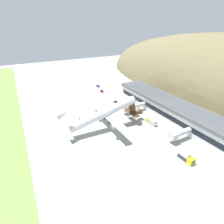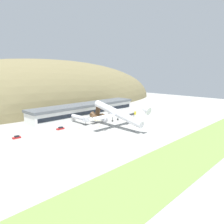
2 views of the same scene
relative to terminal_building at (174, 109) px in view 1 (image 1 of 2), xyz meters
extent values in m
plane|color=#9E9E99|center=(-14.93, -40.82, -5.50)|extent=(387.68, 387.68, 0.00)
cube|color=white|center=(0.00, 0.02, -0.65)|extent=(87.48, 14.43, 9.69)
cube|color=#565B60|center=(0.00, 0.02, 3.32)|extent=(88.68, 15.63, 1.74)
cube|color=black|center=(0.00, -7.25, -1.14)|extent=(83.98, 0.16, 2.71)
cylinder|color=silver|center=(-16.95, -14.34, -1.50)|extent=(2.60, 14.29, 2.60)
cube|color=silver|center=(-16.95, -21.49, -1.50)|extent=(3.38, 2.86, 2.86)
cylinder|color=slate|center=(-16.95, -20.99, -3.50)|extent=(0.36, 0.36, 4.00)
cylinder|color=silver|center=(17.46, -12.64, -1.50)|extent=(2.60, 10.89, 2.60)
cube|color=silver|center=(17.46, -18.08, -1.50)|extent=(3.38, 2.86, 2.86)
cylinder|color=slate|center=(17.46, -17.58, -3.50)|extent=(0.36, 0.36, 4.00)
cylinder|color=silver|center=(-8.32, -40.12, 3.59)|extent=(4.20, 36.40, 12.06)
cone|color=silver|center=(-8.32, -60.12, 8.07)|extent=(4.12, 5.41, 5.03)
cone|color=#4C331E|center=(-8.32, -19.71, -0.98)|extent=(4.12, 6.23, 5.22)
cube|color=#4C331E|center=(-8.32, -23.00, 3.47)|extent=(0.50, 5.32, 8.08)
cube|color=#4C331E|center=(-8.32, -22.79, -0.29)|extent=(10.93, 2.95, 1.00)
cube|color=silver|center=(-8.32, -38.35, 2.46)|extent=(32.25, 3.61, 1.23)
cylinder|color=#9E9EA3|center=(-18.00, -38.87, 1.02)|extent=(2.30, 4.02, 3.03)
cylinder|color=#9E9EA3|center=(1.36, -38.87, 1.02)|extent=(2.30, 4.02, 3.03)
cylinder|color=#2D2D2D|center=(-10.63, -38.35, 0.20)|extent=(0.28, 0.28, 2.20)
cylinder|color=#2D2D2D|center=(-10.63, -38.35, -0.90)|extent=(0.45, 1.10, 1.10)
cylinder|color=#2D2D2D|center=(-6.01, -38.35, 0.20)|extent=(0.28, 0.28, 2.20)
cylinder|color=#2D2D2D|center=(-6.01, -38.35, -0.90)|extent=(0.45, 1.10, 1.10)
cylinder|color=#2D2D2D|center=(-8.32, -52.54, 3.49)|extent=(0.22, 0.22, 1.98)
cylinder|color=#2D2D2D|center=(-8.32, -52.54, 2.50)|extent=(0.30, 0.82, 0.82)
cube|color=#264C99|center=(-71.87, -14.58, -5.11)|extent=(4.71, 2.12, 0.78)
cube|color=black|center=(-71.64, -14.56, -4.39)|extent=(2.63, 1.69, 0.64)
cube|color=#B21E1E|center=(-58.74, -17.26, -5.10)|extent=(4.04, 1.89, 0.79)
cube|color=black|center=(-58.54, -17.27, -4.38)|extent=(2.24, 1.56, 0.65)
cube|color=#B21E1E|center=(-33.73, -18.30, -5.09)|extent=(4.56, 2.09, 0.82)
cube|color=black|center=(-33.51, -18.31, -4.35)|extent=(2.53, 1.72, 0.67)
cube|color=gold|center=(-2.28, -15.34, -4.22)|extent=(2.07, 2.39, 2.55)
cube|color=black|center=(-3.29, -15.39, -3.77)|extent=(0.18, 1.96, 1.12)
cube|color=#B7B7BC|center=(0.79, -15.19, -4.05)|extent=(4.28, 2.50, 2.89)
cube|color=gold|center=(30.64, -21.57, -4.26)|extent=(2.24, 2.64, 2.47)
cube|color=black|center=(31.75, -21.54, -3.82)|extent=(0.15, 2.19, 1.09)
cube|color=#38383D|center=(27.27, -21.68, -5.05)|extent=(4.66, 2.46, 0.90)
cylinder|color=#B7B7BC|center=(27.27, -21.68, -3.37)|extent=(4.43, 2.58, 2.45)
cube|color=orange|center=(-13.02, -29.37, -5.48)|extent=(0.52, 0.52, 0.03)
cone|color=orange|center=(-13.02, -29.37, -5.19)|extent=(0.40, 0.40, 0.55)
cube|color=orange|center=(-24.65, -24.22, -5.48)|extent=(0.52, 0.52, 0.03)
cone|color=orange|center=(-24.65, -24.22, -5.19)|extent=(0.40, 0.40, 0.55)
camera|label=1|loc=(61.38, -73.28, 43.46)|focal=28.00mm
camera|label=2|loc=(-100.75, -125.99, 28.45)|focal=35.00mm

